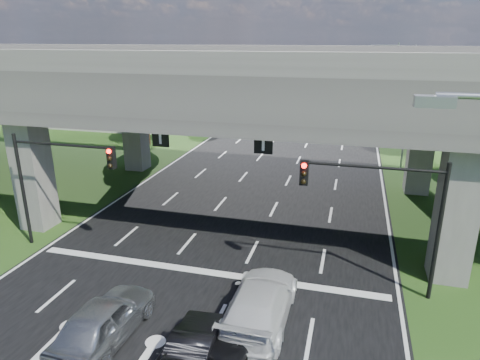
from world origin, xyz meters
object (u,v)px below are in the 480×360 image
at_px(signal_left, 55,172).
at_px(streetlight_beyond, 391,80).
at_px(signal_right, 385,202).
at_px(car_dark, 194,349).
at_px(car_white, 260,303).
at_px(car_silver, 104,320).
at_px(streetlight_far, 404,98).

xyz_separation_m(signal_left, streetlight_beyond, (17.92, 36.06, 1.66)).
xyz_separation_m(signal_right, car_dark, (-6.02, -6.29, -3.48)).
distance_m(signal_left, car_white, 12.19).
distance_m(signal_right, signal_left, 15.65).
height_order(streetlight_beyond, car_dark, streetlight_beyond).
bearing_deg(car_silver, signal_left, -42.76).
height_order(signal_right, car_dark, signal_right).
bearing_deg(streetlight_beyond, streetlight_far, -90.00).
bearing_deg(streetlight_far, car_silver, -114.62).
height_order(streetlight_beyond, car_white, streetlight_beyond).
distance_m(signal_left, streetlight_beyond, 40.30).
xyz_separation_m(signal_right, signal_left, (-15.65, 0.00, 0.00)).
distance_m(streetlight_far, car_silver, 28.99).
bearing_deg(car_silver, streetlight_far, -112.96).
bearing_deg(signal_left, signal_right, 0.00).
height_order(signal_right, car_white, signal_right).
height_order(car_silver, car_dark, car_silver).
relative_size(streetlight_far, car_dark, 2.43).
relative_size(car_dark, car_white, 0.72).
xyz_separation_m(signal_right, car_silver, (-9.62, -5.90, -3.32)).
xyz_separation_m(signal_right, streetlight_beyond, (2.27, 36.06, 1.66)).
xyz_separation_m(streetlight_beyond, car_white, (-6.69, -39.43, -4.99)).
bearing_deg(streetlight_beyond, signal_left, -116.43).
distance_m(streetlight_beyond, car_dark, 43.46).
height_order(streetlight_far, car_silver, streetlight_far).
bearing_deg(car_white, signal_left, -16.45).
bearing_deg(signal_right, car_dark, -133.75).
bearing_deg(car_dark, streetlight_beyond, -106.51).
bearing_deg(car_dark, car_white, -124.23).
relative_size(streetlight_beyond, car_white, 1.75).
height_order(streetlight_far, streetlight_beyond, same).
bearing_deg(signal_left, streetlight_far, 48.22).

